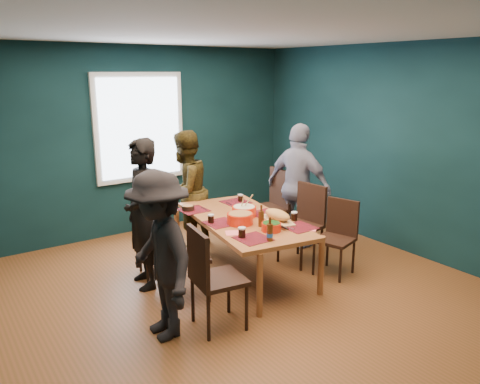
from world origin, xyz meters
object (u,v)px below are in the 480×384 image
object	(u,v)px
dining_table	(243,224)
chair_right_mid	(306,217)
chair_left_mid	(178,249)
person_back	(185,191)
chair_right_far	(273,201)
bowl_dumpling	(244,211)
cutting_board	(277,216)
person_near_left	(160,256)
person_far_left	(143,214)
chair_right_near	(338,231)
bowl_herbs	(271,226)
chair_left_far	(150,231)
bowl_salad	(240,218)
person_right	(299,187)
chair_left_near	(209,272)

from	to	relation	value
dining_table	chair_right_mid	size ratio (longest dim) A/B	2.03
chair_left_mid	person_back	xyz separation A→B (m)	(0.77, 1.26, 0.25)
chair_right_far	bowl_dumpling	distance (m)	1.12
chair_right_far	cutting_board	distance (m)	1.23
person_near_left	chair_left_mid	bearing A→B (deg)	142.97
dining_table	person_far_left	world-z (taller)	person_far_left
chair_right_near	person_back	world-z (taller)	person_back
bowl_herbs	cutting_board	xyz separation A→B (m)	(0.26, 0.22, 0.01)
chair_right_mid	person_back	bearing A→B (deg)	122.20
chair_right_mid	person_back	xyz separation A→B (m)	(-1.02, 1.24, 0.23)
chair_left_far	bowl_salad	size ratio (longest dim) A/B	3.25
bowl_salad	bowl_herbs	distance (m)	0.41
chair_right_mid	cutting_board	world-z (taller)	chair_right_mid
chair_right_near	person_right	xyz separation A→B (m)	(0.19, 0.92, 0.33)
person_far_left	person_right	size ratio (longest dim) A/B	0.99
dining_table	cutting_board	size ratio (longest dim) A/B	3.24
dining_table	bowl_salad	bearing A→B (deg)	-126.38
person_back	dining_table	bearing A→B (deg)	71.60
person_near_left	bowl_herbs	world-z (taller)	person_near_left
bowl_herbs	chair_right_near	bearing A→B (deg)	-1.28
dining_table	bowl_salad	distance (m)	0.23
chair_left_near	person_right	distance (m)	2.40
chair_right_near	bowl_salad	xyz separation A→B (m)	(-1.13, 0.41, 0.26)
chair_left_near	chair_right_near	size ratio (longest dim) A/B	1.11
chair_right_far	bowl_dumpling	size ratio (longest dim) A/B	3.66
bowl_herbs	chair_right_far	bearing A→B (deg)	50.42
chair_right_near	person_near_left	distance (m)	2.33
chair_left_far	cutting_board	bearing A→B (deg)	-29.02
chair_right_near	cutting_board	size ratio (longest dim) A/B	1.44
chair_right_far	person_back	distance (m)	1.22
chair_right_mid	chair_right_near	bearing A→B (deg)	-88.41
chair_right_far	chair_left_mid	bearing A→B (deg)	-152.62
chair_left_near	chair_left_far	bearing A→B (deg)	96.08
chair_left_mid	person_back	bearing A→B (deg)	74.29
person_near_left	bowl_herbs	distance (m)	1.33
chair_left_far	chair_right_far	world-z (taller)	chair_right_far
chair_left_mid	bowl_herbs	bearing A→B (deg)	-11.20
chair_left_near	bowl_salad	bearing A→B (deg)	46.84
chair_left_mid	bowl_herbs	xyz separation A→B (m)	(0.87, -0.44, 0.20)
person_back	person_right	bearing A→B (deg)	124.09
person_back	person_right	size ratio (longest dim) A/B	0.95
chair_left_mid	person_far_left	size ratio (longest dim) A/B	0.57
chair_right_mid	cutting_board	bearing A→B (deg)	-166.81
chair_right_far	chair_right_near	bearing A→B (deg)	-84.19
bowl_salad	bowl_herbs	world-z (taller)	bowl_salad
chair_left_far	bowl_dumpling	world-z (taller)	bowl_dumpling
person_near_left	bowl_dumpling	world-z (taller)	person_near_left
bowl_salad	person_far_left	bearing A→B (deg)	147.36
chair_left_mid	person_near_left	xyz separation A→B (m)	(-0.45, -0.54, 0.21)
chair_right_mid	chair_right_near	xyz separation A→B (m)	(0.07, -0.48, -0.06)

